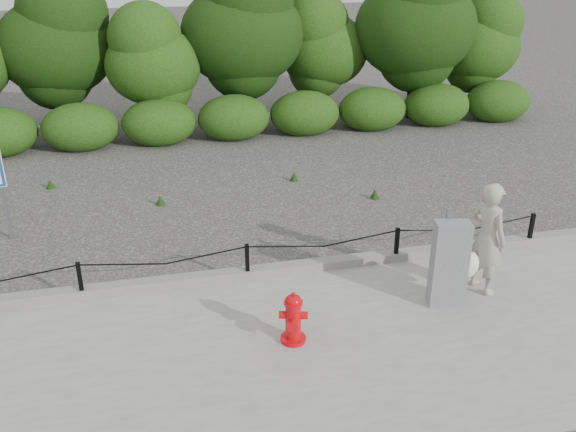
% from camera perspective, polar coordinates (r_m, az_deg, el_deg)
% --- Properties ---
extents(ground, '(90.00, 90.00, 0.00)m').
position_cam_1_polar(ground, '(9.75, -3.77, -6.23)').
color(ground, '#2D2B28').
rests_on(ground, ground).
extents(sidewalk, '(14.00, 4.00, 0.08)m').
position_cam_1_polar(sidewalk, '(8.09, -1.26, -13.04)').
color(sidewalk, gray).
rests_on(sidewalk, ground).
extents(curb, '(14.00, 0.22, 0.14)m').
position_cam_1_polar(curb, '(9.72, -3.85, -5.33)').
color(curb, slate).
rests_on(curb, sidewalk).
extents(chain_barrier, '(10.06, 0.06, 0.60)m').
position_cam_1_polar(chain_barrier, '(9.52, -3.85, -3.87)').
color(chain_barrier, black).
rests_on(chain_barrier, sidewalk).
extents(treeline, '(20.11, 3.70, 4.84)m').
position_cam_1_polar(treeline, '(17.48, -7.87, 16.19)').
color(treeline, black).
rests_on(treeline, ground).
extents(fire_hydrant, '(0.42, 0.43, 0.73)m').
position_cam_1_polar(fire_hydrant, '(8.10, 0.50, -9.58)').
color(fire_hydrant, red).
rests_on(fire_hydrant, sidewalk).
extents(pedestrian, '(0.79, 0.72, 1.74)m').
position_cam_1_polar(pedestrian, '(9.45, 18.08, -2.13)').
color(pedestrian, '#A3A18C').
rests_on(pedestrian, sidewalk).
extents(utility_cabinet, '(0.55, 0.41, 1.44)m').
position_cam_1_polar(utility_cabinet, '(9.04, 14.82, -4.36)').
color(utility_cabinet, gray).
rests_on(utility_cabinet, sidewalk).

